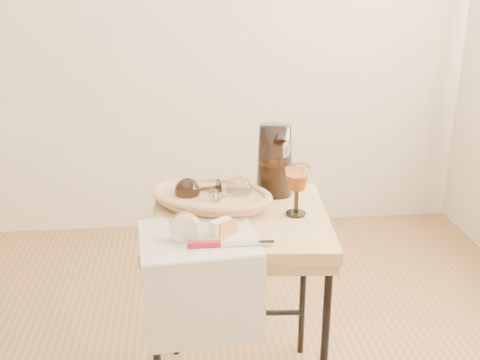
{
  "coord_description": "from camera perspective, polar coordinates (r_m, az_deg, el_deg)",
  "views": [
    {
      "loc": [
        0.19,
        -1.33,
        1.4
      ],
      "look_at": [
        0.36,
        0.27,
        0.82
      ],
      "focal_mm": 42.4,
      "sensor_mm": 36.0,
      "label": 1
    }
  ],
  "objects": [
    {
      "name": "table_knife",
      "position": [
        1.56,
        -1.31,
        -6.33
      ],
      "size": [
        0.23,
        0.03,
        0.02
      ],
      "primitive_type": null,
      "rotation": [
        0.0,
        0.0,
        -0.01
      ],
      "color": "silver",
      "rests_on": "tea_towel"
    },
    {
      "name": "wine_goblet",
      "position": [
        1.75,
        5.73,
        -1.06
      ],
      "size": [
        0.09,
        0.09,
        0.16
      ],
      "primitive_type": null,
      "rotation": [
        0.0,
        0.0,
        -0.24
      ],
      "color": "white",
      "rests_on": "side_table"
    },
    {
      "name": "goblet_lying_b",
      "position": [
        1.8,
        -1.21,
        -1.21
      ],
      "size": [
        0.16,
        0.15,
        0.08
      ],
      "primitive_type": null,
      "rotation": [
        0.0,
        0.0,
        0.58
      ],
      "color": "white",
      "rests_on": "bread_basket"
    },
    {
      "name": "bread_basket",
      "position": [
        1.83,
        -2.91,
        -1.92
      ],
      "size": [
        0.42,
        0.37,
        0.05
      ],
      "primitive_type": null,
      "rotation": [
        0.0,
        0.0,
        -0.42
      ],
      "color": "#A76F41",
      "rests_on": "side_table"
    },
    {
      "name": "side_table",
      "position": [
        1.94,
        -0.06,
        -12.98
      ],
      "size": [
        0.6,
        0.6,
        0.7
      ],
      "primitive_type": null,
      "rotation": [
        0.0,
        0.0,
        -0.09
      ],
      "color": "olive",
      "rests_on": "floor"
    },
    {
      "name": "pitcher",
      "position": [
        1.9,
        3.51,
        2.01
      ],
      "size": [
        0.2,
        0.27,
        0.28
      ],
      "primitive_type": null,
      "rotation": [
        0.0,
        0.0,
        -0.13
      ],
      "color": "black",
      "rests_on": "side_table"
    },
    {
      "name": "goblet_lying_a",
      "position": [
        1.84,
        -3.94,
        -0.92
      ],
      "size": [
        0.15,
        0.11,
        0.08
      ],
      "primitive_type": null,
      "rotation": [
        0.0,
        0.0,
        3.34
      ],
      "color": "#2E2217",
      "rests_on": "bread_basket"
    },
    {
      "name": "apple_wedge",
      "position": [
        1.62,
        -1.86,
        -4.73
      ],
      "size": [
        0.07,
        0.06,
        0.04
      ],
      "primitive_type": "cube",
      "rotation": [
        0.0,
        0.0,
        0.59
      ],
      "color": "#ECEAC4",
      "rests_on": "tea_towel"
    },
    {
      "name": "tea_towel",
      "position": [
        1.62,
        -4.25,
        -5.75
      ],
      "size": [
        0.35,
        0.32,
        0.01
      ],
      "primitive_type": "cube",
      "rotation": [
        0.0,
        0.0,
        0.09
      ],
      "color": "white",
      "rests_on": "side_table"
    },
    {
      "name": "apple_half",
      "position": [
        1.58,
        -5.59,
        -4.64
      ],
      "size": [
        0.1,
        0.06,
        0.08
      ],
      "primitive_type": "ellipsoid",
      "rotation": [
        0.0,
        0.0,
        -0.13
      ],
      "color": "#AF1C22",
      "rests_on": "tea_towel"
    }
  ]
}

